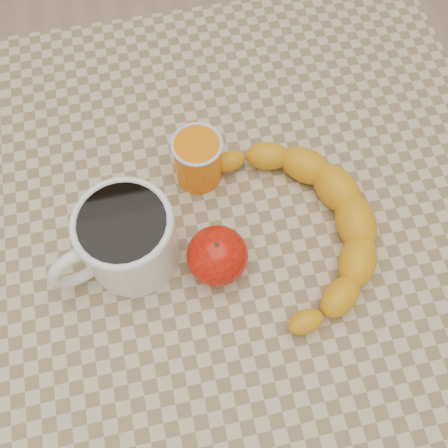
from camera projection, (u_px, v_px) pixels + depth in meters
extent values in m
plane|color=tan|center=(224.00, 346.00, 1.32)|extent=(3.00, 3.00, 0.00)
cube|color=tan|center=(224.00, 237.00, 0.66)|extent=(0.80, 0.80, 0.04)
cube|color=olive|center=(224.00, 251.00, 0.71)|extent=(0.74, 0.74, 0.06)
cylinder|color=olive|center=(38.00, 194.00, 1.11)|extent=(0.05, 0.05, 0.71)
cylinder|color=olive|center=(337.00, 138.00, 1.18)|extent=(0.05, 0.05, 0.71)
cylinder|color=white|center=(129.00, 239.00, 0.59)|extent=(0.15, 0.15, 0.09)
cylinder|color=black|center=(122.00, 224.00, 0.55)|extent=(0.10, 0.10, 0.01)
torus|color=white|center=(122.00, 222.00, 0.55)|extent=(0.11, 0.11, 0.01)
torus|color=white|center=(78.00, 267.00, 0.57)|extent=(0.07, 0.04, 0.07)
cylinder|color=orange|center=(198.00, 160.00, 0.65)|extent=(0.06, 0.06, 0.07)
torus|color=silver|center=(197.00, 144.00, 0.61)|extent=(0.07, 0.07, 0.00)
ellipsoid|color=#9B0A05|center=(217.00, 256.00, 0.59)|extent=(0.08, 0.08, 0.07)
cylinder|color=#382311|center=(217.00, 246.00, 0.57)|extent=(0.01, 0.01, 0.01)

